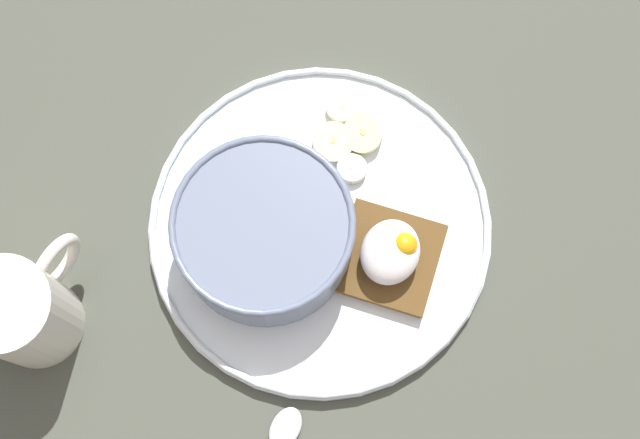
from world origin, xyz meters
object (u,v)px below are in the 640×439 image
poached_egg (392,251)px  banana_slice_left (363,134)px  oatmeal_bowl (264,232)px  banana_slice_right (342,108)px  banana_slice_front (333,142)px  banana_slice_back (352,169)px  toast_slice (388,258)px  coffee_mug (23,311)px

poached_egg → banana_slice_left: bearing=-147.9°
oatmeal_bowl → banana_slice_right: bearing=172.7°
banana_slice_front → banana_slice_right: bearing=-173.0°
banana_slice_back → banana_slice_right: (-4.97, -2.78, 0.00)cm
poached_egg → banana_slice_right: size_ratio=1.57×
oatmeal_bowl → banana_slice_back: bearing=152.3°
oatmeal_bowl → banana_slice_left: 12.83cm
toast_slice → banana_slice_right: bearing=-143.4°
poached_egg → banana_slice_back: size_ratio=1.65×
coffee_mug → banana_slice_back: bearing=137.6°
oatmeal_bowl → poached_egg: bearing=102.8°
banana_slice_front → banana_slice_right: 3.38cm
poached_egg → banana_slice_back: (-6.29, -5.75, -2.45)cm
banana_slice_right → oatmeal_bowl: bearing=-7.3°
toast_slice → banana_slice_left: 11.24cm
banana_slice_front → coffee_mug: size_ratio=0.46×
banana_slice_left → toast_slice: bearing=31.4°
poached_egg → banana_slice_left: (-9.49, -5.95, -2.11)cm
toast_slice → banana_slice_back: (-6.39, -5.65, -0.24)cm
poached_egg → banana_slice_right: poached_egg is taller
oatmeal_bowl → banana_slice_right: size_ratio=4.19×
toast_slice → banana_slice_left: size_ratio=2.10×
toast_slice → banana_slice_back: toast_slice is taller
toast_slice → poached_egg: bearing=137.1°
coffee_mug → banana_slice_front: bearing=143.2°
banana_slice_back → poached_egg: bearing=42.4°
poached_egg → banana_slice_front: 11.55cm
toast_slice → coffee_mug: 29.84cm
banana_slice_front → banana_slice_back: 2.88cm
toast_slice → banana_slice_back: bearing=-138.5°
oatmeal_bowl → banana_slice_left: (-11.83, 4.32, -2.47)cm
banana_slice_back → coffee_mug: (21.63, -19.77, 3.65)cm
coffee_mug → toast_slice: bearing=120.9°
oatmeal_bowl → banana_slice_left: size_ratio=3.60×
banana_slice_front → banana_slice_back: bearing=55.5°
oatmeal_bowl → banana_slice_right: oatmeal_bowl is taller
oatmeal_bowl → poached_egg: 10.54cm
banana_slice_front → banana_slice_left: 2.67cm
banana_slice_right → poached_egg: bearing=37.1°
poached_egg → banana_slice_back: poached_egg is taller
banana_slice_front → coffee_mug: 29.25cm
oatmeal_bowl → toast_slice: (-2.24, 10.18, -2.57)cm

